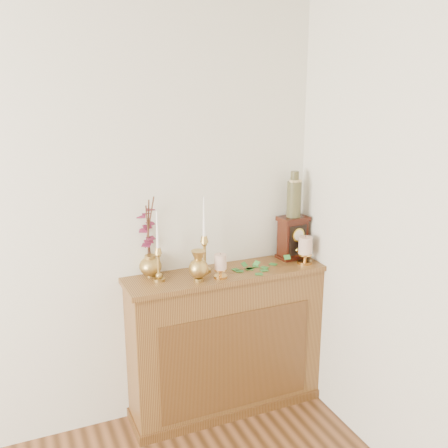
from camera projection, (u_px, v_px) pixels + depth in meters
name	position (u px, v px, depth m)	size (l,w,h in m)	color
console_shelf	(227.00, 345.00, 3.27)	(1.24, 0.34, 0.93)	brown
candlestick_left	(158.00, 259.00, 2.95)	(0.07, 0.07, 0.41)	tan
candlestick_center	(204.00, 248.00, 3.09)	(0.08, 0.08, 0.46)	tan
bud_vase	(198.00, 266.00, 2.96)	(0.11, 0.11, 0.18)	tan
ginger_jar	(148.00, 239.00, 3.03)	(0.20, 0.21, 0.48)	tan
pillar_candle_left	(220.00, 265.00, 3.01)	(0.08, 0.08, 0.15)	gold
pillar_candle_right	(305.00, 249.00, 3.24)	(0.09, 0.09, 0.18)	gold
ivy_garland	(271.00, 267.00, 3.17)	(0.38, 0.17, 0.07)	#2B6F2A
mantel_clock	(293.00, 238.00, 3.33)	(0.19, 0.14, 0.27)	#38150B
ceramic_vase	(294.00, 197.00, 3.26)	(0.09, 0.09, 0.29)	#183022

